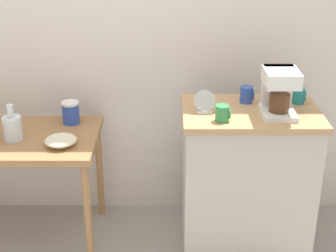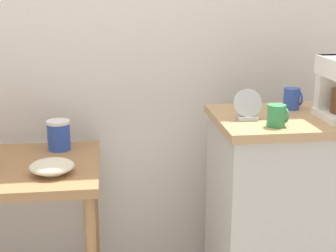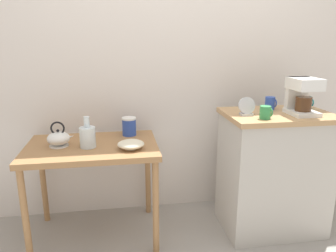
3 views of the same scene
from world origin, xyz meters
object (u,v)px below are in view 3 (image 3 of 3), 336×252
Objects in this scene: coffee_maker at (302,94)px; mug_blue at (270,103)px; mug_tall_green at (266,112)px; bowl_stoneware at (131,144)px; canister_enamel at (129,126)px; mug_dark_teal at (307,103)px; teakettle at (59,138)px; glass_carafe_vase at (88,136)px; table_clock at (247,108)px.

coffee_maker is 2.69× the size of mug_blue.
bowl_stoneware is at bearing 172.30° from mug_tall_green.
canister_enamel is 1.51× the size of mug_dark_teal.
bowl_stoneware is 2.07× the size of mug_tall_green.
bowl_stoneware is at bearing -15.25° from teakettle.
mug_blue reaches higher than glass_carafe_vase.
canister_enamel is (0.00, 0.32, 0.04)m from bowl_stoneware.
mug_dark_teal is at bearing 5.85° from bowl_stoneware.
mug_dark_teal is at bearing 29.36° from mug_tall_green.
table_clock is (0.81, -0.33, 0.19)m from canister_enamel.
teakettle is at bearing 165.07° from glass_carafe_vase.
canister_enamel is (0.30, 0.24, -0.01)m from glass_carafe_vase.
coffee_maker is 2.94× the size of mug_tall_green.
teakettle is 1.33m from table_clock.
mug_tall_green is at bearing -9.64° from glass_carafe_vase.
coffee_maker is at bearing -3.99° from glass_carafe_vase.
mug_blue is 1.09× the size of mug_tall_green.
canister_enamel is (0.50, 0.19, 0.01)m from teakettle.
mug_tall_green is (0.90, -0.12, 0.22)m from bowl_stoneware.
bowl_stoneware is 1.40× the size of table_clock.
bowl_stoneware is at bearing -90.67° from canister_enamel.
bowl_stoneware is 1.95× the size of mug_dark_teal.
canister_enamel is at bearing 20.92° from teakettle.
coffee_maker is 2.78× the size of mug_dark_teal.
mug_blue reaches higher than canister_enamel.
coffee_maker reaches higher than mug_tall_green.
coffee_maker is 1.99× the size of table_clock.
mug_blue is (1.56, 0.02, 0.20)m from teakettle.
mug_dark_teal is (1.37, 0.14, 0.22)m from bowl_stoneware.
table_clock is (1.31, -0.14, 0.21)m from teakettle.
glass_carafe_vase is at bearing 176.01° from coffee_maker.
table_clock is (-0.09, 0.11, 0.01)m from mug_tall_green.
coffee_maker is (1.71, -0.16, 0.29)m from teakettle.
bowl_stoneware is 0.70× the size of coffee_maker.
coffee_maker reaches higher than mug_dark_teal.
coffee_maker is at bearing 17.46° from mug_tall_green.
mug_tall_green reaches higher than teakettle.
mug_blue is at bearing 177.86° from mug_dark_teal.
bowl_stoneware is at bearing -15.48° from glass_carafe_vase.
mug_blue reaches higher than bowl_stoneware.
mug_blue is (1.36, 0.07, 0.18)m from glass_carafe_vase.
table_clock is at bearing -4.68° from glass_carafe_vase.
coffee_maker is (1.51, -0.10, 0.27)m from glass_carafe_vase.
canister_enamel is at bearing 163.92° from coffee_maker.
mug_blue is at bearing 32.24° from table_clock.
mug_dark_teal is 0.30m from mug_blue.
teakettle is 1.34× the size of canister_enamel.
mug_tall_green is (-0.31, -0.10, -0.10)m from coffee_maker.
glass_carafe_vase is at bearing 170.36° from mug_tall_green.
mug_dark_teal is (1.86, 0.01, 0.20)m from teakettle.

